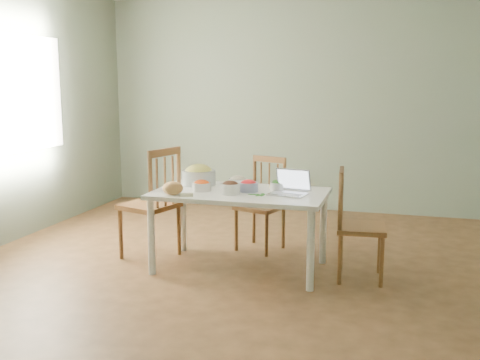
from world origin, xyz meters
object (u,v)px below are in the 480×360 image
(chair_far, at_px, (260,204))
(bread_boule, at_px, (173,188))
(laptop, at_px, (288,183))
(bowl_squash, at_px, (199,175))
(chair_left, at_px, (149,203))
(dining_table, at_px, (240,230))
(chair_right, at_px, (361,225))

(chair_far, xyz_separation_m, bread_boule, (-0.52, -0.89, 0.30))
(chair_far, height_order, laptop, chair_far)
(bowl_squash, bearing_deg, chair_far, 39.19)
(chair_left, relative_size, laptop, 3.41)
(chair_left, bearing_deg, dining_table, 100.81)
(dining_table, height_order, chair_right, chair_right)
(chair_right, xyz_separation_m, bowl_squash, (-1.48, 0.17, 0.32))
(bowl_squash, bearing_deg, chair_left, -165.18)
(chair_left, xyz_separation_m, bowl_squash, (0.45, 0.12, 0.26))
(chair_far, relative_size, chair_left, 0.87)
(bread_boule, bearing_deg, dining_table, 30.70)
(chair_right, relative_size, bowl_squash, 2.94)
(chair_far, distance_m, bowl_squash, 0.70)
(chair_right, height_order, bread_boule, chair_right)
(dining_table, relative_size, chair_right, 1.61)
(dining_table, distance_m, bread_boule, 0.70)
(chair_far, relative_size, bread_boule, 5.22)
(chair_far, xyz_separation_m, chair_right, (1.00, -0.56, 0.01))
(dining_table, xyz_separation_m, bread_boule, (-0.50, -0.30, 0.40))
(bread_boule, bearing_deg, laptop, 16.13)
(laptop, bearing_deg, bowl_squash, 173.81)
(chair_far, distance_m, bread_boule, 1.08)
(chair_right, xyz_separation_m, laptop, (-0.61, -0.06, 0.33))
(chair_far, xyz_separation_m, bowl_squash, (-0.48, -0.39, 0.33))
(bread_boule, xyz_separation_m, bowl_squash, (0.04, 0.50, 0.03))
(dining_table, height_order, chair_far, chair_far)
(bread_boule, xyz_separation_m, laptop, (0.92, 0.27, 0.05))
(chair_left, relative_size, bread_boule, 6.00)
(laptop, bearing_deg, chair_right, 14.82)
(dining_table, relative_size, chair_far, 1.64)
(dining_table, height_order, laptop, laptop)
(chair_right, distance_m, bread_boule, 1.59)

